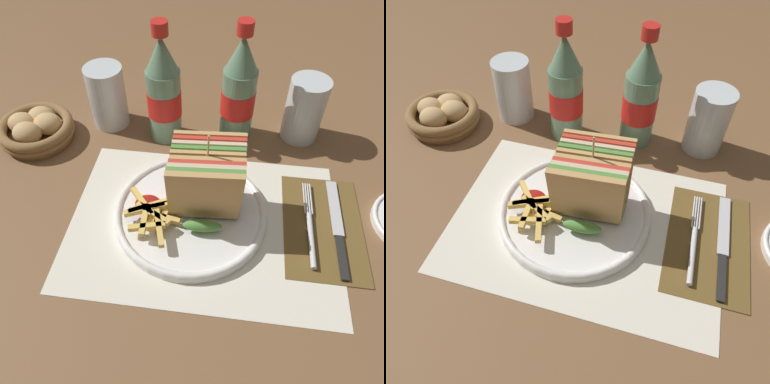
{
  "view_description": "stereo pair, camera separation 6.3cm",
  "coord_description": "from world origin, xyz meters",
  "views": [
    {
      "loc": [
        0.03,
        -0.36,
        0.51
      ],
      "look_at": [
        -0.02,
        0.05,
        0.04
      ],
      "focal_mm": 35.0,
      "sensor_mm": 36.0,
      "label": 1
    },
    {
      "loc": [
        0.09,
        -0.34,
        0.51
      ],
      "look_at": [
        -0.02,
        0.05,
        0.04
      ],
      "focal_mm": 35.0,
      "sensor_mm": 36.0,
      "label": 2
    }
  ],
  "objects": [
    {
      "name": "club_sandwich",
      "position": [
        0.0,
        0.04,
        0.07
      ],
      "size": [
        0.12,
        0.12,
        0.15
      ],
      "color": "tan",
      "rests_on": "plate_main"
    },
    {
      "name": "knife",
      "position": [
        0.22,
        0.03,
        0.01
      ],
      "size": [
        0.02,
        0.2,
        0.0
      ],
      "rotation": [
        0.0,
        0.0,
        -0.0
      ],
      "color": "black",
      "rests_on": "napkin"
    },
    {
      "name": "glass_near",
      "position": [
        0.17,
        0.27,
        0.06
      ],
      "size": [
        0.08,
        0.08,
        0.13
      ],
      "color": "silver",
      "rests_on": "ground_plane"
    },
    {
      "name": "coke_bottle_near",
      "position": [
        -0.1,
        0.23,
        0.1
      ],
      "size": [
        0.07,
        0.07,
        0.24
      ],
      "color": "slate",
      "rests_on": "ground_plane"
    },
    {
      "name": "fork",
      "position": [
        0.18,
        0.02,
        0.01
      ],
      "size": [
        0.01,
        0.17,
        0.01
      ],
      "rotation": [
        0.0,
        0.0,
        -0.0
      ],
      "color": "silver",
      "rests_on": "napkin"
    },
    {
      "name": "ground_plane",
      "position": [
        0.0,
        0.0,
        0.0
      ],
      "size": [
        4.0,
        4.0,
        0.0
      ],
      "primitive_type": "plane",
      "color": "brown"
    },
    {
      "name": "plate_main",
      "position": [
        -0.02,
        0.03,
        0.01
      ],
      "size": [
        0.26,
        0.26,
        0.02
      ],
      "color": "white",
      "rests_on": "ground_plane"
    },
    {
      "name": "fries_pile",
      "position": [
        -0.08,
        0.0,
        0.03
      ],
      "size": [
        0.09,
        0.11,
        0.02
      ],
      "color": "#E0B756",
      "rests_on": "plate_main"
    },
    {
      "name": "bread_basket",
      "position": [
        -0.36,
        0.19,
        0.02
      ],
      "size": [
        0.15,
        0.15,
        0.05
      ],
      "color": "olive",
      "rests_on": "ground_plane"
    },
    {
      "name": "coke_bottle_far",
      "position": [
        0.04,
        0.25,
        0.1
      ],
      "size": [
        0.07,
        0.07,
        0.24
      ],
      "color": "slate",
      "rests_on": "ground_plane"
    },
    {
      "name": "placemat",
      "position": [
        -0.0,
        0.02,
        0.0
      ],
      "size": [
        0.45,
        0.32,
        0.0
      ],
      "color": "silver",
      "rests_on": "ground_plane"
    },
    {
      "name": "ketchup_blob",
      "position": [
        -0.1,
        0.02,
        0.03
      ],
      "size": [
        0.04,
        0.04,
        0.02
      ],
      "color": "maroon",
      "rests_on": "plate_main"
    },
    {
      "name": "glass_far",
      "position": [
        -0.23,
        0.26,
        0.06
      ],
      "size": [
        0.08,
        0.08,
        0.13
      ],
      "color": "silver",
      "rests_on": "ground_plane"
    },
    {
      "name": "napkin",
      "position": [
        0.2,
        0.04,
        0.0
      ],
      "size": [
        0.13,
        0.22,
        0.0
      ],
      "color": "brown",
      "rests_on": "ground_plane"
    }
  ]
}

